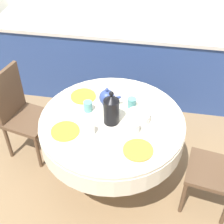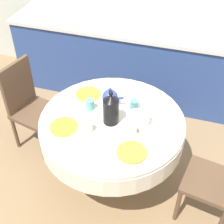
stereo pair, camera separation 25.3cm
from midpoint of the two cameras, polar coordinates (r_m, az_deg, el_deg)
ground_plane at (r=3.12m, az=2.37°, el=-11.43°), size 12.00×12.00×0.00m
kitchen_counter at (r=3.83m, az=8.18°, el=8.75°), size 3.24×0.64×0.91m
dining_table at (r=2.67m, az=2.72°, el=-3.46°), size 1.22×1.22×0.73m
chair_left at (r=2.64m, az=22.24°, el=-11.32°), size 0.46×0.46×0.94m
chair_right at (r=3.17m, az=-12.79°, el=1.47°), size 0.48×0.48×0.94m
plate_near_left at (r=2.52m, az=-5.97°, el=-2.82°), size 0.23×0.23×0.01m
cup_near_left at (r=2.45m, az=-1.46°, el=-2.84°), size 0.07×0.07×0.09m
plate_near_right at (r=2.33m, az=6.78°, el=-7.49°), size 0.23×0.23×0.01m
cup_near_right at (r=2.44m, az=6.65°, el=-3.41°), size 0.07×0.07×0.09m
plate_far_left at (r=2.84m, az=-1.84°, el=3.20°), size 0.23×0.23×0.01m
cup_far_left at (r=2.66m, az=-1.32°, el=1.29°), size 0.07×0.07×0.09m
plate_far_right at (r=2.70m, az=10.99°, el=0.04°), size 0.23×0.23×0.01m
cup_far_right at (r=2.67m, az=6.80°, el=1.23°), size 0.07×0.07×0.09m
coffee_carafe at (r=2.48m, az=2.83°, el=0.38°), size 0.13×0.13×0.31m
teapot at (r=2.68m, az=2.36°, el=2.61°), size 0.19×0.14×0.18m
fruit_bowl at (r=2.55m, az=7.63°, el=-1.45°), size 0.19×0.19×0.08m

